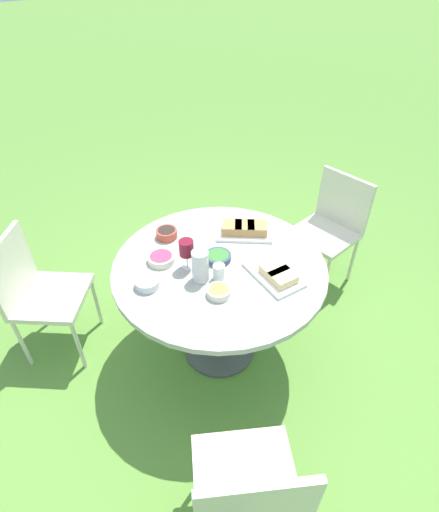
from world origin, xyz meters
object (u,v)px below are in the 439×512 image
at_px(chair_near_right, 249,493).
at_px(water_pitcher, 200,266).
at_px(dining_table, 220,279).
at_px(chair_near_left, 37,288).
at_px(chair_far_back, 332,223).
at_px(wine_glass, 186,249).

bearing_deg(chair_near_right, water_pitcher, -20.76).
relative_size(dining_table, chair_near_left, 1.40).
xyz_separation_m(chair_near_left, chair_far_back, (-0.50, -2.09, 0.00)).
relative_size(dining_table, chair_far_back, 1.40).
height_order(dining_table, wine_glass, wine_glass).
distance_m(chair_near_left, chair_near_right, 1.74).
height_order(chair_near_left, chair_near_right, same).
height_order(chair_near_left, wine_glass, wine_glass).
xyz_separation_m(dining_table, wine_glass, (0.08, 0.17, 0.25)).
bearing_deg(chair_near_left, chair_far_back, -103.54).
xyz_separation_m(chair_near_right, wine_glass, (1.08, -0.35, 0.39)).
bearing_deg(chair_far_back, water_pitcher, 100.15).
xyz_separation_m(dining_table, chair_near_right, (-1.00, 0.52, -0.14)).
distance_m(chair_far_back, water_pitcher, 1.39).
bearing_deg(wine_glass, chair_near_left, 51.14).
distance_m(chair_near_right, water_pitcher, 1.08).
bearing_deg(dining_table, chair_near_right, 152.67).
height_order(dining_table, chair_near_left, chair_near_left).
bearing_deg(water_pitcher, chair_far_back, -79.85).
relative_size(dining_table, water_pitcher, 6.57).
distance_m(dining_table, chair_far_back, 1.19).
height_order(dining_table, chair_far_back, chair_far_back).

